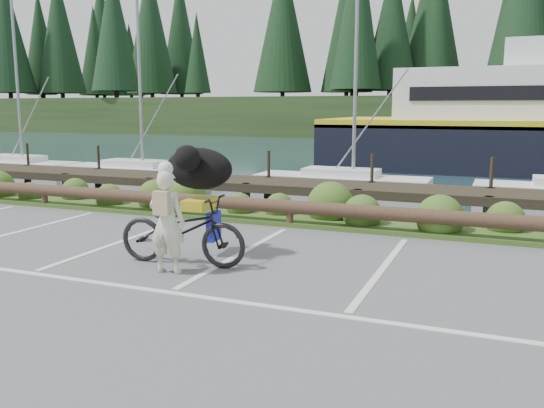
{
  "coord_description": "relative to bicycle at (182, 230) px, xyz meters",
  "views": [
    {
      "loc": [
        4.35,
        -7.21,
        2.64
      ],
      "look_at": [
        0.93,
        1.24,
        1.1
      ],
      "focal_mm": 38.0,
      "sensor_mm": 36.0,
      "label": 1
    }
  ],
  "objects": [
    {
      "name": "log_rail",
      "position": [
        0.61,
        3.6,
        -0.59
      ],
      "size": [
        32.0,
        0.3,
        0.6
      ],
      "primitive_type": null,
      "color": "#443021",
      "rests_on": "ground"
    },
    {
      "name": "cyclist",
      "position": [
        0.04,
        -0.53,
        0.24
      ],
      "size": [
        0.64,
        0.45,
        1.67
      ],
      "primitive_type": "imported",
      "rotation": [
        0.0,
        0.0,
        3.23
      ],
      "color": "beige",
      "rests_on": "ground"
    },
    {
      "name": "harbor_backdrop",
      "position": [
        1.0,
        77.47,
        -0.59
      ],
      "size": [
        170.0,
        160.0,
        30.0
      ],
      "color": "#19333D",
      "rests_on": "ground"
    },
    {
      "name": "ground",
      "position": [
        0.61,
        -1.0,
        -0.59
      ],
      "size": [
        72.0,
        72.0,
        0.0
      ],
      "primitive_type": "plane",
      "color": "#525254"
    },
    {
      "name": "dog",
      "position": [
        -0.06,
        0.72,
        0.97
      ],
      "size": [
        0.73,
        1.33,
        0.74
      ],
      "primitive_type": "ellipsoid",
      "rotation": [
        0.0,
        0.0,
        1.66
      ],
      "color": "black",
      "rests_on": "bicycle"
    },
    {
      "name": "vegetation_strip",
      "position": [
        0.61,
        4.3,
        -0.54
      ],
      "size": [
        34.0,
        1.6,
        0.1
      ],
      "primitive_type": "cube",
      "color": "#3D5B21",
      "rests_on": "ground"
    },
    {
      "name": "bicycle",
      "position": [
        0.0,
        0.0,
        0.0
      ],
      "size": [
        2.32,
        0.98,
        1.19
      ],
      "primitive_type": "imported",
      "rotation": [
        0.0,
        0.0,
        1.66
      ],
      "color": "black",
      "rests_on": "ground"
    }
  ]
}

